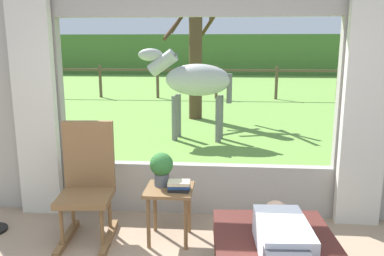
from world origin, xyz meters
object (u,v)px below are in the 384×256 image
at_px(pasture_tree, 195,53).
at_px(potted_plant, 161,167).
at_px(book_stack, 179,186).
at_px(reclining_person, 287,253).
at_px(side_table, 169,198).
at_px(horse, 193,81).
at_px(rocking_chair, 88,183).

bearing_deg(pasture_tree, potted_plant, -88.52).
xyz_separation_m(book_stack, pasture_tree, (-0.34, 6.31, 1.04)).
xyz_separation_m(potted_plant, pasture_tree, (-0.16, 6.19, 0.91)).
height_order(reclining_person, book_stack, reclining_person).
distance_m(side_table, potted_plant, 0.29).
distance_m(potted_plant, horse, 3.99).
bearing_deg(book_stack, pasture_tree, 93.07).
xyz_separation_m(reclining_person, rocking_chair, (-1.70, 1.11, 0.02)).
distance_m(side_table, horse, 4.09).
relative_size(potted_plant, pasture_tree, 0.10).
distance_m(reclining_person, pasture_tree, 7.51).
relative_size(book_stack, horse, 0.11).
distance_m(book_stack, pasture_tree, 6.40).
relative_size(potted_plant, horse, 0.18).
distance_m(rocking_chair, book_stack, 0.88).
height_order(reclining_person, potted_plant, potted_plant).
height_order(potted_plant, horse, horse).
height_order(rocking_chair, horse, horse).
bearing_deg(rocking_chair, pasture_tree, 79.52).
bearing_deg(rocking_chair, book_stack, -9.77).
xyz_separation_m(side_table, potted_plant, (-0.08, 0.06, 0.28)).
relative_size(potted_plant, book_stack, 1.55).
bearing_deg(side_table, reclining_person, -50.18).
distance_m(reclining_person, potted_plant, 1.54).
bearing_deg(book_stack, rocking_chair, 175.75).
bearing_deg(reclining_person, side_table, 126.61).
xyz_separation_m(reclining_person, side_table, (-0.91, 1.10, -0.10)).
distance_m(rocking_chair, side_table, 0.79).
height_order(rocking_chair, book_stack, rocking_chair).
xyz_separation_m(rocking_chair, book_stack, (0.88, -0.07, 0.02)).
height_order(rocking_chair, side_table, rocking_chair).
bearing_deg(horse, potted_plant, -173.42).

